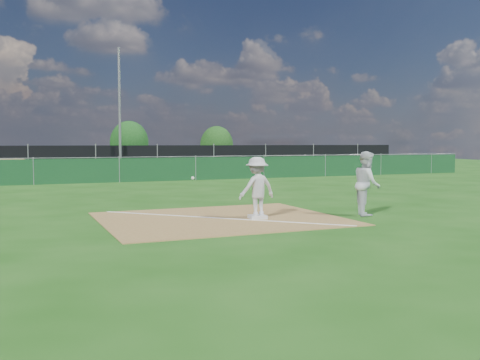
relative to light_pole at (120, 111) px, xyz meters
name	(u,v)px	position (x,y,z in m)	size (l,w,h in m)	color
ground	(142,191)	(-1.50, -12.70, -4.00)	(90.00, 90.00, 0.00)	#18490F
infield_dirt	(220,219)	(-1.50, -21.70, -3.99)	(6.00, 5.00, 0.02)	olive
foul_line	(220,218)	(-1.50, -21.70, -3.98)	(0.08, 7.00, 0.01)	white
green_fence	(119,170)	(-1.50, -7.70, -3.40)	(44.00, 0.05, 1.20)	#0F381B
dirt_mound	(10,169)	(-6.50, -4.20, -3.42)	(3.38, 2.60, 1.17)	olive
black_fence	(96,160)	(-1.50, 0.30, -3.10)	(46.00, 0.04, 1.80)	black
parking_lot	(86,170)	(-1.50, 5.30, -4.00)	(46.00, 9.00, 0.01)	black
light_pole	(120,111)	(0.00, 0.00, 0.00)	(0.16, 0.16, 8.00)	slate
first_base	(258,217)	(-0.63, -22.12, -3.94)	(0.42, 0.42, 0.09)	silver
play_at_first	(257,188)	(-0.62, -22.05, -3.19)	(2.28, 0.73, 1.59)	silver
runner	(367,183)	(2.41, -22.61, -3.13)	(0.85, 0.66, 1.75)	silver
car_left	(16,161)	(-6.14, 4.63, -3.29)	(1.66, 4.14, 1.41)	#9DA0A4
car_mid	(58,161)	(-3.37, 5.74, -3.30)	(1.46, 4.18, 1.38)	black
car_right	(137,160)	(1.90, 3.82, -3.25)	(2.06, 5.07, 1.47)	black
tree_mid	(129,143)	(2.82, 10.99, -2.03)	(3.23, 3.23, 3.83)	#382316
tree_right	(217,145)	(10.33, 9.85, -2.22)	(2.91, 2.91, 3.45)	#382316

